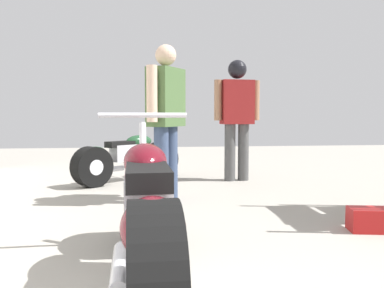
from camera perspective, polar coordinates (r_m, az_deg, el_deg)
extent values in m
plane|color=#9E998E|center=(3.99, -3.03, -10.00)|extent=(16.76, 16.76, 0.00)
cylinder|color=black|center=(3.08, -6.79, -8.08)|extent=(0.22, 0.65, 0.65)
cylinder|color=silver|center=(3.08, -6.79, -8.08)|extent=(0.22, 0.25, 0.25)
cylinder|color=black|center=(1.68, -5.32, -18.63)|extent=(0.22, 0.65, 0.65)
cylinder|color=silver|center=(1.68, -5.32, -18.63)|extent=(0.22, 0.25, 0.25)
cube|color=silver|center=(2.33, -6.32, -7.50)|extent=(0.26, 0.65, 0.28)
ellipsoid|color=#5B0F19|center=(2.52, -6.54, -2.44)|extent=(0.28, 0.53, 0.22)
cube|color=black|center=(2.12, -6.18, -4.48)|extent=(0.24, 0.49, 0.10)
ellipsoid|color=#5B0F19|center=(1.66, -5.47, -11.53)|extent=(0.27, 0.45, 0.24)
cylinder|color=silver|center=(2.99, -6.82, -2.57)|extent=(0.06, 0.26, 0.59)
cylinder|color=silver|center=(2.93, -6.85, 4.01)|extent=(0.63, 0.05, 0.04)
cylinder|color=silver|center=(2.11, -9.94, -16.62)|extent=(0.11, 0.56, 0.09)
cylinder|color=black|center=(6.40, -4.35, -2.18)|extent=(0.56, 0.52, 0.54)
cylinder|color=silver|center=(6.40, -4.35, -2.18)|extent=(0.31, 0.31, 0.21)
cylinder|color=black|center=(5.67, -13.78, -3.10)|extent=(0.56, 0.52, 0.54)
cylinder|color=silver|center=(5.67, -13.78, -3.10)|extent=(0.31, 0.31, 0.21)
cube|color=silver|center=(6.00, -8.80, -1.17)|extent=(0.55, 0.50, 0.24)
ellipsoid|color=#1E4728|center=(6.10, -7.40, 0.37)|extent=(0.48, 0.45, 0.19)
cube|color=black|center=(5.90, -10.00, -0.03)|extent=(0.44, 0.40, 0.08)
ellipsoid|color=#1E4728|center=(5.67, -13.45, -1.36)|extent=(0.43, 0.41, 0.20)
cylinder|color=silver|center=(6.35, -4.59, 0.08)|extent=(0.19, 0.17, 0.49)
cylinder|color=silver|center=(6.32, -4.84, 2.68)|extent=(0.35, 0.43, 0.03)
cylinder|color=silver|center=(5.97, -11.42, -3.49)|extent=(0.41, 0.35, 0.08)
cylinder|color=#384766|center=(4.68, -2.99, -2.65)|extent=(0.22, 0.22, 0.84)
cylinder|color=#384766|center=(4.50, -4.30, -2.93)|extent=(0.22, 0.22, 0.84)
cube|color=#476638|center=(4.57, -3.68, 6.51)|extent=(0.46, 0.53, 0.64)
cylinder|color=beige|center=(4.82, -1.94, 6.71)|extent=(0.16, 0.16, 0.59)
cylinder|color=beige|center=(4.32, -5.61, 6.99)|extent=(0.16, 0.16, 0.59)
sphere|color=beige|center=(4.61, -3.70, 12.26)|extent=(0.23, 0.23, 0.23)
cylinder|color=#4C4C4C|center=(6.10, 7.17, -1.14)|extent=(0.17, 0.17, 0.83)
cylinder|color=#4C4C4C|center=(6.03, 5.31, -1.18)|extent=(0.17, 0.17, 0.83)
cube|color=maroon|center=(6.04, 6.30, 5.82)|extent=(0.48, 0.29, 0.64)
cylinder|color=#9E7051|center=(6.14, 8.86, 6.02)|extent=(0.12, 0.12, 0.59)
cylinder|color=#9E7051|center=(5.96, 3.66, 6.12)|extent=(0.12, 0.12, 0.59)
sphere|color=black|center=(6.07, 6.33, 10.15)|extent=(0.23, 0.23, 0.23)
sphere|color=black|center=(6.08, 6.34, 10.31)|extent=(0.27, 0.27, 0.27)
cube|color=#B21919|center=(3.78, 23.84, -9.64)|extent=(0.41, 0.28, 0.19)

